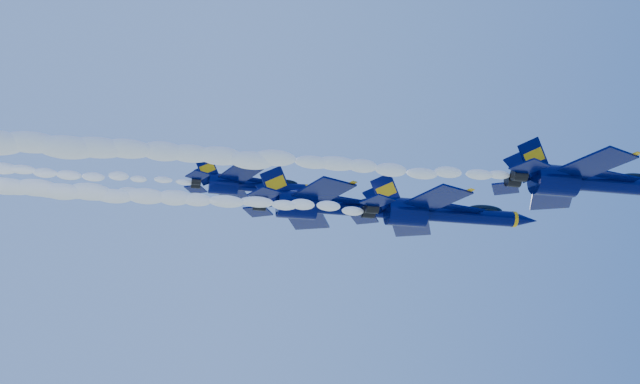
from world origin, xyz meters
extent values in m
cylinder|color=#00053B|center=(22.60, -10.19, 150.71)|extent=(9.48, 1.58, 1.58)
ellipsoid|color=#00053B|center=(15.96, -10.19, 150.66)|extent=(1.64, 2.84, 6.74)
ellipsoid|color=black|center=(24.39, -10.19, 151.50)|extent=(3.79, 1.23, 1.04)
cube|color=#EDA60A|center=(24.39, -10.19, 151.19)|extent=(4.42, 1.05, 0.19)
cube|color=#00053B|center=(17.86, -14.40, 150.71)|extent=(5.65, 6.69, 0.19)
cube|color=#00053B|center=(17.86, -5.98, 150.71)|extent=(5.65, 6.69, 0.19)
cube|color=#EDA60A|center=(19.33, -14.40, 150.82)|extent=(2.54, 5.27, 0.11)
cube|color=#EDA60A|center=(19.33, -5.98, 150.82)|extent=(2.54, 5.27, 0.11)
cube|color=#00053B|center=(13.65, -11.30, 152.29)|extent=(3.43, 1.08, 3.69)
cube|color=#00053B|center=(13.65, -9.08, 152.29)|extent=(3.43, 1.08, 3.69)
cylinder|color=black|center=(12.28, -10.87, 150.61)|extent=(1.26, 1.16, 1.16)
cylinder|color=black|center=(12.28, -9.51, 150.61)|extent=(1.26, 1.16, 1.16)
cube|color=#EDA60A|center=(19.44, -10.19, 151.53)|extent=(11.58, 0.37, 0.08)
ellipsoid|color=white|center=(-16.03, -10.19, 150.28)|extent=(55.56, 2.50, 2.25)
cylinder|color=#00053B|center=(11.53, -0.56, 150.33)|extent=(9.41, 1.57, 1.57)
ellipsoid|color=#00053B|center=(4.94, -0.56, 150.28)|extent=(1.63, 2.82, 6.69)
cone|color=#00053B|center=(17.59, -0.56, 150.33)|extent=(2.72, 1.57, 1.57)
cylinder|color=#EDA60A|center=(16.34, -0.56, 150.33)|extent=(0.37, 1.63, 1.63)
ellipsoid|color=black|center=(13.31, -0.56, 151.11)|extent=(3.76, 1.22, 1.03)
cube|color=#EDA60A|center=(13.31, -0.56, 150.80)|extent=(4.39, 1.05, 0.19)
cube|color=#00053B|center=(6.83, -4.74, 150.33)|extent=(5.60, 6.64, 0.19)
cube|color=#00053B|center=(6.83, 3.62, 150.33)|extent=(5.60, 6.64, 0.19)
cube|color=#EDA60A|center=(8.29, -4.74, 150.43)|extent=(2.52, 5.24, 0.10)
cube|color=#EDA60A|center=(8.29, 3.62, 150.43)|extent=(2.52, 5.24, 0.10)
cube|color=#00053B|center=(2.65, -1.65, 151.90)|extent=(3.41, 1.08, 3.67)
cube|color=#00053B|center=(2.65, 0.54, 151.90)|extent=(3.41, 1.08, 3.67)
cylinder|color=black|center=(1.29, -1.24, 150.22)|extent=(1.25, 1.15, 1.15)
cylinder|color=black|center=(1.29, 0.12, 150.22)|extent=(1.25, 1.15, 1.15)
cube|color=#EDA60A|center=(8.39, -0.56, 151.14)|extent=(11.50, 0.37, 0.08)
ellipsoid|color=white|center=(-27.02, -0.56, 149.89)|extent=(55.56, 2.48, 2.23)
cylinder|color=#00053B|center=(2.43, 7.51, 153.38)|extent=(10.08, 1.68, 1.68)
ellipsoid|color=#00053B|center=(-4.63, 7.51, 153.32)|extent=(1.75, 3.02, 7.17)
cone|color=#00053B|center=(8.93, 7.51, 153.38)|extent=(2.91, 1.68, 1.68)
cylinder|color=#EDA60A|center=(7.58, 7.51, 153.38)|extent=(0.39, 1.75, 1.75)
ellipsoid|color=black|center=(4.33, 7.51, 154.22)|extent=(4.03, 1.31, 1.11)
cube|color=#EDA60A|center=(4.33, 7.51, 153.88)|extent=(4.70, 1.12, 0.20)
cube|color=#00053B|center=(-2.61, 3.03, 153.38)|extent=(6.01, 7.12, 0.20)
cube|color=#00053B|center=(-2.61, 11.99, 153.38)|extent=(6.01, 7.12, 0.20)
cube|color=#EDA60A|center=(-1.04, 3.03, 153.49)|extent=(2.70, 5.61, 0.11)
cube|color=#EDA60A|center=(-1.04, 11.99, 153.49)|extent=(2.70, 5.61, 0.11)
cube|color=#00053B|center=(-7.09, 6.34, 155.06)|extent=(3.65, 1.15, 3.93)
cube|color=#00053B|center=(-7.09, 8.69, 155.06)|extent=(3.65, 1.15, 3.93)
cylinder|color=black|center=(-8.55, 6.78, 153.27)|extent=(1.34, 1.23, 1.23)
cylinder|color=black|center=(-8.55, 8.24, 153.27)|extent=(1.34, 1.23, 1.23)
cube|color=#EDA60A|center=(-0.93, 7.51, 154.25)|extent=(12.32, 0.39, 0.09)
cylinder|color=#00053B|center=(-6.53, 13.85, 157.70)|extent=(7.97, 1.33, 1.33)
ellipsoid|color=#00053B|center=(-12.11, 13.85, 157.66)|extent=(1.38, 2.39, 5.67)
cone|color=#00053B|center=(-1.39, 13.85, 157.70)|extent=(2.30, 1.33, 1.33)
cylinder|color=#EDA60A|center=(-2.46, 13.85, 157.70)|extent=(0.31, 1.38, 1.38)
ellipsoid|color=black|center=(-5.02, 13.85, 158.36)|extent=(3.19, 1.04, 0.88)
cube|color=#EDA60A|center=(-5.02, 13.85, 158.10)|extent=(3.72, 0.89, 0.16)
cube|color=#00053B|center=(-10.51, 10.31, 157.70)|extent=(4.75, 5.63, 0.16)
cube|color=#00053B|center=(-10.51, 17.39, 157.70)|extent=(4.75, 5.63, 0.16)
cube|color=#EDA60A|center=(-9.27, 10.31, 157.79)|extent=(2.13, 4.43, 0.09)
cube|color=#EDA60A|center=(-9.27, 17.39, 157.79)|extent=(2.13, 4.43, 0.09)
cube|color=#00053B|center=(-14.05, 12.92, 159.03)|extent=(2.88, 0.91, 3.10)
cube|color=#00053B|center=(-14.05, 14.78, 159.03)|extent=(2.88, 0.91, 3.10)
cylinder|color=black|center=(-15.20, 13.28, 157.61)|extent=(1.06, 0.97, 0.97)
cylinder|color=black|center=(-15.20, 14.43, 157.61)|extent=(1.06, 0.97, 0.97)
cube|color=#EDA60A|center=(-9.18, 13.85, 158.39)|extent=(9.74, 0.31, 0.07)
camera|label=1|loc=(-18.15, -71.59, 122.88)|focal=45.00mm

